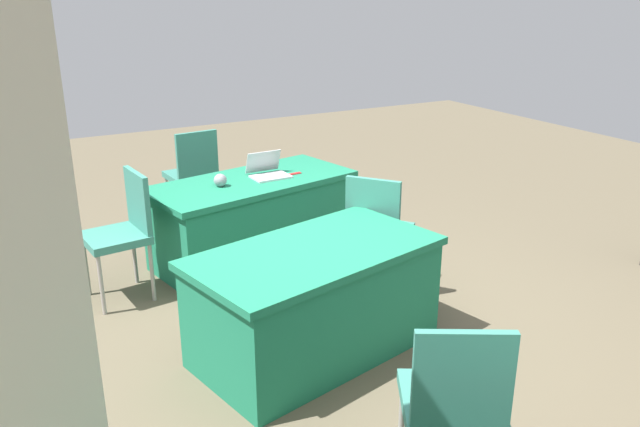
{
  "coord_description": "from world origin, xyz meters",
  "views": [
    {
      "loc": [
        1.74,
        3.36,
        2.26
      ],
      "look_at": [
        -0.09,
        0.02,
        0.9
      ],
      "focal_mm": 35.62,
      "sensor_mm": 36.0,
      "label": 1
    }
  ],
  "objects_px": {
    "table_mid_left": "(315,301)",
    "chair_aisle": "(124,227)",
    "chair_tucked_right": "(377,226)",
    "yarn_ball": "(220,180)",
    "table_foreground": "(253,219)",
    "scissors_red": "(292,174)",
    "chair_near_front": "(454,398)",
    "laptop_silver": "(268,172)",
    "chair_tucked_left": "(193,170)"
  },
  "relations": [
    {
      "from": "table_mid_left",
      "to": "chair_aisle",
      "type": "xyz_separation_m",
      "value": [
        0.88,
        -1.39,
        0.2
      ]
    },
    {
      "from": "chair_tucked_right",
      "to": "yarn_ball",
      "type": "distance_m",
      "value": 1.35
    },
    {
      "from": "table_foreground",
      "to": "chair_tucked_right",
      "type": "height_order",
      "value": "chair_tucked_right"
    },
    {
      "from": "scissors_red",
      "to": "yarn_ball",
      "type": "bearing_deg",
      "value": -2.4
    },
    {
      "from": "scissors_red",
      "to": "chair_near_front",
      "type": "bearing_deg",
      "value": 71.91
    },
    {
      "from": "table_mid_left",
      "to": "scissors_red",
      "type": "xyz_separation_m",
      "value": [
        -0.62,
        -1.56,
        0.36
      ]
    },
    {
      "from": "laptop_silver",
      "to": "chair_tucked_left",
      "type": "bearing_deg",
      "value": -74.99
    },
    {
      "from": "table_foreground",
      "to": "chair_near_front",
      "type": "distance_m",
      "value": 3.05
    },
    {
      "from": "laptop_silver",
      "to": "yarn_ball",
      "type": "height_order",
      "value": "laptop_silver"
    },
    {
      "from": "chair_aisle",
      "to": "laptop_silver",
      "type": "height_order",
      "value": "chair_aisle"
    },
    {
      "from": "chair_aisle",
      "to": "laptop_silver",
      "type": "bearing_deg",
      "value": -86.61
    },
    {
      "from": "chair_aisle",
      "to": "scissors_red",
      "type": "relative_size",
      "value": 5.43
    },
    {
      "from": "chair_tucked_left",
      "to": "scissors_red",
      "type": "relative_size",
      "value": 5.36
    },
    {
      "from": "table_mid_left",
      "to": "scissors_red",
      "type": "distance_m",
      "value": 1.72
    },
    {
      "from": "table_foreground",
      "to": "chair_aisle",
      "type": "xyz_separation_m",
      "value": [
        1.13,
        0.2,
        0.2
      ]
    },
    {
      "from": "chair_aisle",
      "to": "yarn_ball",
      "type": "bearing_deg",
      "value": -86.66
    },
    {
      "from": "scissors_red",
      "to": "laptop_silver",
      "type": "bearing_deg",
      "value": -18.74
    },
    {
      "from": "chair_aisle",
      "to": "scissors_red",
      "type": "height_order",
      "value": "chair_aisle"
    },
    {
      "from": "table_foreground",
      "to": "chair_near_front",
      "type": "height_order",
      "value": "chair_near_front"
    },
    {
      "from": "chair_tucked_right",
      "to": "laptop_silver",
      "type": "xyz_separation_m",
      "value": [
        0.43,
        -1.06,
        0.22
      ]
    },
    {
      "from": "table_mid_left",
      "to": "yarn_ball",
      "type": "relative_size",
      "value": 16.18
    },
    {
      "from": "laptop_silver",
      "to": "yarn_ball",
      "type": "xyz_separation_m",
      "value": [
        0.47,
        0.08,
        0.01
      ]
    },
    {
      "from": "chair_tucked_left",
      "to": "yarn_ball",
      "type": "height_order",
      "value": "chair_tucked_left"
    },
    {
      "from": "yarn_ball",
      "to": "table_mid_left",
      "type": "bearing_deg",
      "value": 91.91
    },
    {
      "from": "laptop_silver",
      "to": "yarn_ball",
      "type": "relative_size",
      "value": 3.07
    },
    {
      "from": "table_mid_left",
      "to": "chair_tucked_left",
      "type": "height_order",
      "value": "chair_tucked_left"
    },
    {
      "from": "table_mid_left",
      "to": "chair_tucked_right",
      "type": "height_order",
      "value": "chair_tucked_right"
    },
    {
      "from": "chair_aisle",
      "to": "chair_tucked_left",
      "type": "bearing_deg",
      "value": -42.69
    },
    {
      "from": "chair_tucked_left",
      "to": "yarn_ball",
      "type": "distance_m",
      "value": 1.2
    },
    {
      "from": "chair_aisle",
      "to": "yarn_ball",
      "type": "distance_m",
      "value": 0.87
    },
    {
      "from": "laptop_silver",
      "to": "table_mid_left",
      "type": "bearing_deg",
      "value": 73.71
    },
    {
      "from": "laptop_silver",
      "to": "scissors_red",
      "type": "relative_size",
      "value": 1.82
    },
    {
      "from": "chair_near_front",
      "to": "laptop_silver",
      "type": "bearing_deg",
      "value": 110.64
    },
    {
      "from": "table_mid_left",
      "to": "chair_tucked_left",
      "type": "distance_m",
      "value": 2.71
    },
    {
      "from": "laptop_silver",
      "to": "scissors_red",
      "type": "height_order",
      "value": "laptop_silver"
    },
    {
      "from": "chair_tucked_left",
      "to": "chair_near_front",
      "type": "bearing_deg",
      "value": -97.36
    },
    {
      "from": "chair_tucked_right",
      "to": "scissors_red",
      "type": "distance_m",
      "value": 1.05
    },
    {
      "from": "yarn_ball",
      "to": "chair_aisle",
      "type": "bearing_deg",
      "value": 9.55
    },
    {
      "from": "chair_tucked_left",
      "to": "chair_tucked_right",
      "type": "height_order",
      "value": "chair_tucked_left"
    },
    {
      "from": "chair_aisle",
      "to": "laptop_silver",
      "type": "xyz_separation_m",
      "value": [
        -1.3,
        -0.22,
        0.2
      ]
    },
    {
      "from": "table_foreground",
      "to": "chair_near_front",
      "type": "relative_size",
      "value": 1.95
    },
    {
      "from": "chair_tucked_right",
      "to": "scissors_red",
      "type": "bearing_deg",
      "value": 154.77
    },
    {
      "from": "scissors_red",
      "to": "chair_tucked_left",
      "type": "bearing_deg",
      "value": -70.14
    },
    {
      "from": "table_foreground",
      "to": "chair_aisle",
      "type": "bearing_deg",
      "value": 10.27
    },
    {
      "from": "table_foreground",
      "to": "yarn_ball",
      "type": "xyz_separation_m",
      "value": [
        0.3,
        0.07,
        0.41
      ]
    },
    {
      "from": "scissors_red",
      "to": "chair_aisle",
      "type": "bearing_deg",
      "value": 1.43
    },
    {
      "from": "chair_tucked_left",
      "to": "chair_aisle",
      "type": "xyz_separation_m",
      "value": [
        0.97,
        1.31,
        0.01
      ]
    },
    {
      "from": "chair_tucked_right",
      "to": "scissors_red",
      "type": "relative_size",
      "value": 5.28
    },
    {
      "from": "scissors_red",
      "to": "chair_tucked_right",
      "type": "bearing_deg",
      "value": 97.58
    },
    {
      "from": "chair_near_front",
      "to": "yarn_ball",
      "type": "distance_m",
      "value": 2.97
    }
  ]
}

